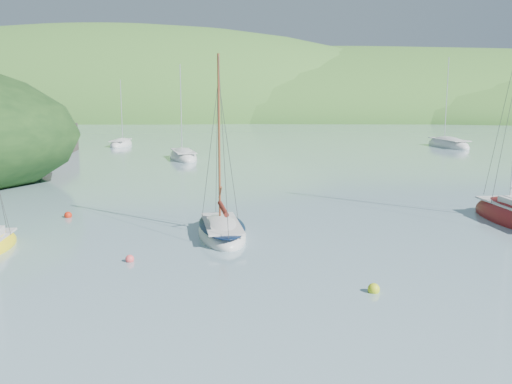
# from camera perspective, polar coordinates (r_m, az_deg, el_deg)

# --- Properties ---
(ground) EXTENTS (700.00, 700.00, 0.00)m
(ground) POSITION_cam_1_polar(r_m,az_deg,el_deg) (22.23, 0.86, -9.41)
(ground) COLOR gray
(ground) RESTS_ON ground
(shoreline_hills) EXTENTS (690.00, 135.00, 56.00)m
(shoreline_hills) POSITION_cam_1_polar(r_m,az_deg,el_deg) (193.82, 0.47, 7.71)
(shoreline_hills) COLOR #2F702A
(shoreline_hills) RESTS_ON ground
(daysailer_white) EXTENTS (3.80, 6.88, 10.01)m
(daysailer_white) POSITION_cam_1_polar(r_m,az_deg,el_deg) (29.80, -3.45, -3.96)
(daysailer_white) COLOR silver
(daysailer_white) RESTS_ON ground
(distant_sloop_a) EXTENTS (5.26, 8.48, 11.41)m
(distant_sloop_a) POSITION_cam_1_polar(r_m,az_deg,el_deg) (64.71, -7.28, 3.45)
(distant_sloop_a) COLOR silver
(distant_sloop_a) RESTS_ON ground
(distant_sloop_b) EXTENTS (5.50, 9.80, 13.23)m
(distant_sloop_b) POSITION_cam_1_polar(r_m,az_deg,el_deg) (83.02, 18.67, 4.44)
(distant_sloop_b) COLOR silver
(distant_sloop_b) RESTS_ON ground
(distant_sloop_c) EXTENTS (2.62, 7.06, 10.00)m
(distant_sloop_c) POSITION_cam_1_polar(r_m,az_deg,el_deg) (82.71, -13.33, 4.64)
(distant_sloop_c) COLOR silver
(distant_sloop_c) RESTS_ON ground
(mooring_buoys) EXTENTS (27.97, 12.44, 0.46)m
(mooring_buoys) POSITION_cam_1_polar(r_m,az_deg,el_deg) (27.54, 4.00, -5.35)
(mooring_buoys) COLOR #C4D518
(mooring_buoys) RESTS_ON ground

